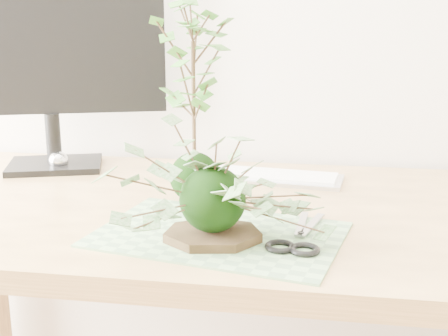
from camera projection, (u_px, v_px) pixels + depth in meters
The scene contains 9 objects.
desk at pixel (252, 250), 1.22m from camera, with size 1.60×0.70×0.74m.
cutting_mat at pixel (219, 234), 1.05m from camera, with size 0.41×0.27×0.00m, color #598157.
stone_dish at pixel (213, 235), 1.02m from camera, with size 0.17×0.17×0.01m, color black.
ivy_kokedama at pixel (212, 169), 0.99m from camera, with size 0.35×0.35×0.22m.
maple_kokedama at pixel (193, 54), 1.16m from camera, with size 0.29×0.29×0.41m.
keyboard at pixel (257, 176), 1.39m from camera, with size 0.39×0.15×0.01m.
monitor at pixel (49, 52), 1.42m from camera, with size 0.52×0.21×0.47m.
foil_ball at pixel (58, 161), 1.46m from camera, with size 0.05×0.05×0.05m, color silver.
scissors at pixel (299, 243), 1.00m from camera, with size 0.10×0.20×0.01m.
Camera 1 is at (0.17, 0.10, 1.12)m, focal length 50.00 mm.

